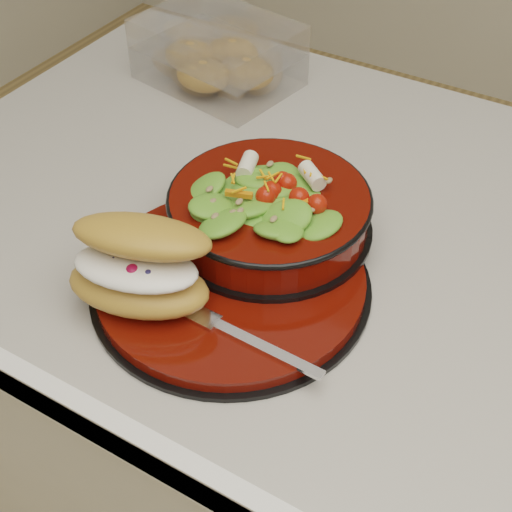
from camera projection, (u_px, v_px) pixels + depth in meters
The scene contains 6 objects.
island_counter at pixel (349, 447), 1.14m from camera, with size 1.24×0.74×0.90m.
dinner_plate at pixel (231, 281), 0.77m from camera, with size 0.31×0.31×0.02m.
salad_bowl at pixel (269, 205), 0.79m from camera, with size 0.24×0.24×0.10m.
croissant at pixel (140, 266), 0.71m from camera, with size 0.17×0.13×0.09m.
fork at pixel (246, 338), 0.70m from camera, with size 0.16×0.02×0.00m.
pastry_box at pixel (218, 55), 1.08m from camera, with size 0.25×0.20×0.09m.
Camera 1 is at (0.19, -0.61, 1.46)m, focal length 50.00 mm.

